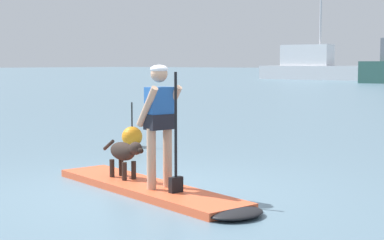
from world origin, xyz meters
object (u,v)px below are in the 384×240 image
object	(u,v)px
paddleboard	(156,191)
moored_boat_outer	(312,67)
dog	(124,153)
marker_buoy	(132,137)
person_paddler	(160,118)

from	to	relation	value
paddleboard	moored_boat_outer	xyz separation A→B (m)	(-24.36, 52.55, 1.33)
dog	marker_buoy	size ratio (longest dim) A/B	1.08
person_paddler	dog	size ratio (longest dim) A/B	1.61
marker_buoy	dog	bearing A→B (deg)	-47.92
dog	paddleboard	bearing A→B (deg)	-13.14
paddleboard	dog	size ratio (longest dim) A/B	3.83
dog	moored_boat_outer	xyz separation A→B (m)	(-23.60, 52.37, 0.91)
moored_boat_outer	dog	bearing A→B (deg)	-65.74
person_paddler	dog	bearing A→B (deg)	166.86
person_paddler	dog	xyz separation A→B (m)	(-0.84, 0.20, -0.56)
moored_boat_outer	marker_buoy	size ratio (longest dim) A/B	13.23
person_paddler	moored_boat_outer	size ratio (longest dim) A/B	0.13
dog	marker_buoy	xyz separation A→B (m)	(-2.68, 2.97, -0.25)
paddleboard	moored_boat_outer	distance (m)	57.93
moored_boat_outer	marker_buoy	bearing A→B (deg)	-67.05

